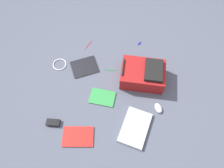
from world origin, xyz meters
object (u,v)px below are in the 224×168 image
at_px(book_manual, 102,97).
at_px(pen_black, 110,70).
at_px(book_red, 78,137).
at_px(book_blue, 84,67).
at_px(laptop, 135,128).
at_px(cable_coil, 60,64).
at_px(power_brick, 53,123).
at_px(usb_stick, 139,43).
at_px(computer_mouse, 158,108).
at_px(pen_blue, 88,45).
at_px(backpack, 143,74).

relative_size(book_manual, pen_black, 2.18).
height_order(book_red, pen_black, book_red).
bearing_deg(book_blue, pen_black, -100.94).
bearing_deg(laptop, cable_coil, 44.69).
distance_m(book_blue, power_brick, 0.67).
bearing_deg(laptop, usb_stick, -9.09).
bearing_deg(laptop, computer_mouse, -53.84).
height_order(pen_black, pen_blue, pen_black).
relative_size(cable_coil, power_brick, 1.18).
distance_m(book_red, book_blue, 0.75).
bearing_deg(power_brick, cable_coil, -2.13).
height_order(backpack, computer_mouse, backpack).
bearing_deg(usb_stick, power_brick, 133.99).
xyz_separation_m(laptop, book_red, (-0.05, 0.53, -0.01)).
relative_size(laptop, cable_coil, 2.86).
bearing_deg(book_manual, computer_mouse, -105.67).
height_order(book_manual, power_brick, power_brick).
height_order(cable_coil, pen_black, same).
relative_size(laptop, usb_stick, 8.75).
bearing_deg(usb_stick, pen_blue, 88.68).
xyz_separation_m(pen_blue, usb_stick, (-0.01, -0.58, 0.00)).
relative_size(book_blue, computer_mouse, 3.04).
height_order(backpack, pen_blue, backpack).
relative_size(book_blue, power_brick, 2.51).
bearing_deg(laptop, book_manual, 41.62).
xyz_separation_m(power_brick, usb_stick, (0.88, -0.91, -0.01)).
bearing_deg(book_manual, pen_black, -16.77).
distance_m(cable_coil, pen_black, 0.55).
bearing_deg(book_manual, book_red, 148.06).
distance_m(pen_blue, usb_stick, 0.58).
bearing_deg(power_brick, pen_black, -45.54).
distance_m(book_red, pen_black, 0.77).
bearing_deg(power_brick, book_red, -121.46).
relative_size(laptop, pen_black, 3.25).
height_order(book_manual, pen_blue, book_manual).
distance_m(book_red, book_manual, 0.45).
height_order(computer_mouse, usb_stick, computer_mouse).
xyz_separation_m(book_blue, computer_mouse, (-0.52, -0.71, 0.01)).
bearing_deg(pen_blue, book_manual, -168.53).
xyz_separation_m(computer_mouse, usb_stick, (0.80, 0.09, -0.01)).
relative_size(book_blue, pen_black, 2.42).
relative_size(book_blue, pen_blue, 2.40).
bearing_deg(book_blue, backpack, -106.74).
bearing_deg(usb_stick, book_manual, 145.31).
relative_size(book_red, cable_coil, 1.97).
height_order(backpack, book_red, backpack).
distance_m(book_manual, cable_coil, 0.61).
height_order(book_blue, usb_stick, book_blue).
height_order(book_blue, book_manual, same).
bearing_deg(book_manual, pen_blue, 11.47).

